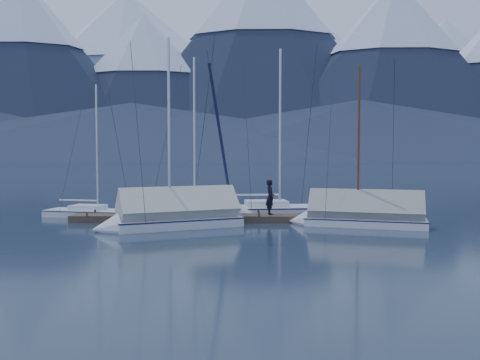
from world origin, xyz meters
The scene contains 10 objects.
ground centered at (0.00, 0.00, 0.00)m, with size 1000.00×1000.00×0.00m, color #15202F.
mountain_range centered at (4.12, 370.45, 58.65)m, with size 877.00×584.00×150.50m.
dock centered at (0.00, 2.00, 0.11)m, with size 18.00×1.50×0.54m.
mooring_posts centered at (-0.50, 2.00, 0.35)m, with size 15.12×1.52×0.35m.
sailboat_open_left centered at (-7.70, 3.58, 0.14)m, with size 6.45×3.08×8.24m.
sailboat_open_mid centered at (-2.18, 4.16, 0.18)m, with size 7.83×4.78×10.03m.
sailboat_open_right centered at (2.86, 4.87, 0.19)m, with size 8.27×3.59×10.64m.
sailboat_covered_near centered at (5.78, 0.36, 0.44)m, with size 7.08×3.78×8.81m.
sailboat_covered_far centered at (-3.50, -0.61, 0.49)m, with size 7.41×4.89×10.05m.
person centered at (1.61, 2.07, 1.28)m, with size 0.68×0.45×1.88m, color black.
Camera 1 is at (0.41, -24.97, 3.61)m, focal length 38.00 mm.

